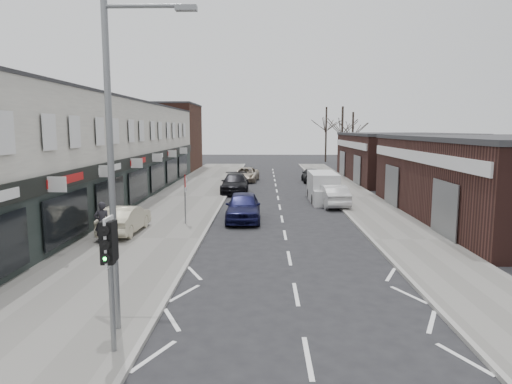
{
  "coord_description": "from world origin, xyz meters",
  "views": [
    {
      "loc": [
        -0.98,
        -11.7,
        5.12
      ],
      "look_at": [
        -1.34,
        6.49,
        2.6
      ],
      "focal_mm": 32.0,
      "sensor_mm": 36.0,
      "label": 1
    }
  ],
  "objects_px": {
    "pedestrian": "(102,222)",
    "sedan_on_pavement": "(125,219)",
    "parked_car_right_b": "(311,175)",
    "white_van": "(323,188)",
    "parked_car_left_a": "(243,207)",
    "traffic_light": "(110,253)",
    "parked_car_left_b": "(235,183)",
    "parked_car_left_c": "(246,175)",
    "warning_sign": "(186,185)",
    "parked_car_right_a": "(332,195)",
    "street_lamp": "(117,150)"
  },
  "relations": [
    {
      "from": "white_van",
      "to": "parked_car_left_a",
      "type": "xyz_separation_m",
      "value": [
        -5.36,
        -7.11,
        -0.16
      ]
    },
    {
      "from": "traffic_light",
      "to": "white_van",
      "type": "height_order",
      "value": "traffic_light"
    },
    {
      "from": "traffic_light",
      "to": "parked_car_right_a",
      "type": "bearing_deg",
      "value": 68.93
    },
    {
      "from": "pedestrian",
      "to": "parked_car_left_c",
      "type": "bearing_deg",
      "value": -124.54
    },
    {
      "from": "parked_car_left_a",
      "to": "parked_car_left_c",
      "type": "distance_m",
      "value": 19.33
    },
    {
      "from": "parked_car_left_b",
      "to": "parked_car_right_a",
      "type": "relative_size",
      "value": 1.19
    },
    {
      "from": "sedan_on_pavement",
      "to": "pedestrian",
      "type": "xyz_separation_m",
      "value": [
        -0.38,
        -2.02,
        0.25
      ]
    },
    {
      "from": "traffic_light",
      "to": "warning_sign",
      "type": "relative_size",
      "value": 1.15
    },
    {
      "from": "pedestrian",
      "to": "sedan_on_pavement",
      "type": "bearing_deg",
      "value": -123.21
    },
    {
      "from": "traffic_light",
      "to": "parked_car_left_b",
      "type": "xyz_separation_m",
      "value": [
        1.0,
        26.73,
        -1.65
      ]
    },
    {
      "from": "parked_car_left_a",
      "to": "warning_sign",
      "type": "bearing_deg",
      "value": -154.18
    },
    {
      "from": "traffic_light",
      "to": "sedan_on_pavement",
      "type": "xyz_separation_m",
      "value": [
        -3.36,
        11.85,
        -1.62
      ]
    },
    {
      "from": "parked_car_left_a",
      "to": "parked_car_left_c",
      "type": "bearing_deg",
      "value": 90.92
    },
    {
      "from": "white_van",
      "to": "pedestrian",
      "type": "distance_m",
      "value": 17.07
    },
    {
      "from": "white_van",
      "to": "parked_car_left_a",
      "type": "height_order",
      "value": "white_van"
    },
    {
      "from": "traffic_light",
      "to": "pedestrian",
      "type": "bearing_deg",
      "value": 110.82
    },
    {
      "from": "parked_car_left_a",
      "to": "parked_car_left_b",
      "type": "bearing_deg",
      "value": 95.06
    },
    {
      "from": "parked_car_left_c",
      "to": "sedan_on_pavement",
      "type": "bearing_deg",
      "value": -96.84
    },
    {
      "from": "street_lamp",
      "to": "parked_car_left_a",
      "type": "relative_size",
      "value": 1.7
    },
    {
      "from": "traffic_light",
      "to": "parked_car_left_b",
      "type": "height_order",
      "value": "traffic_light"
    },
    {
      "from": "parked_car_left_a",
      "to": "parked_car_right_a",
      "type": "bearing_deg",
      "value": 40.14
    },
    {
      "from": "pedestrian",
      "to": "parked_car_right_b",
      "type": "relative_size",
      "value": 0.44
    },
    {
      "from": "warning_sign",
      "to": "parked_car_right_b",
      "type": "xyz_separation_m",
      "value": [
        8.66,
        20.28,
        -1.49
      ]
    },
    {
      "from": "parked_car_right_a",
      "to": "parked_car_right_b",
      "type": "distance_m",
      "value": 13.8
    },
    {
      "from": "traffic_light",
      "to": "parked_car_left_c",
      "type": "xyz_separation_m",
      "value": [
        1.54,
        34.83,
        -1.74
      ]
    },
    {
      "from": "white_van",
      "to": "parked_car_right_b",
      "type": "xyz_separation_m",
      "value": [
        0.34,
        11.67,
        -0.25
      ]
    },
    {
      "from": "traffic_light",
      "to": "parked_car_right_b",
      "type": "relative_size",
      "value": 0.74
    },
    {
      "from": "pedestrian",
      "to": "parked_car_left_a",
      "type": "xyz_separation_m",
      "value": [
        5.94,
        5.69,
        -0.24
      ]
    },
    {
      "from": "traffic_light",
      "to": "white_van",
      "type": "bearing_deg",
      "value": 71.53
    },
    {
      "from": "parked_car_right_a",
      "to": "parked_car_left_c",
      "type": "bearing_deg",
      "value": -70.98
    },
    {
      "from": "warning_sign",
      "to": "parked_car_left_b",
      "type": "relative_size",
      "value": 0.51
    },
    {
      "from": "traffic_light",
      "to": "parked_car_right_b",
      "type": "distance_m",
      "value": 35.24
    },
    {
      "from": "white_van",
      "to": "parked_car_right_a",
      "type": "height_order",
      "value": "white_van"
    },
    {
      "from": "pedestrian",
      "to": "parked_car_right_a",
      "type": "bearing_deg",
      "value": -160.1
    },
    {
      "from": "street_lamp",
      "to": "parked_car_left_c",
      "type": "relative_size",
      "value": 1.64
    },
    {
      "from": "white_van",
      "to": "parked_car_left_b",
      "type": "height_order",
      "value": "white_van"
    },
    {
      "from": "pedestrian",
      "to": "parked_car_left_b",
      "type": "height_order",
      "value": "pedestrian"
    },
    {
      "from": "warning_sign",
      "to": "parked_car_left_a",
      "type": "xyz_separation_m",
      "value": [
        2.96,
        1.5,
        -1.4
      ]
    },
    {
      "from": "warning_sign",
      "to": "parked_car_right_b",
      "type": "distance_m",
      "value": 22.1
    },
    {
      "from": "traffic_light",
      "to": "white_van",
      "type": "xyz_separation_m",
      "value": [
        7.56,
        22.63,
        -1.45
      ]
    },
    {
      "from": "white_van",
      "to": "pedestrian",
      "type": "relative_size",
      "value": 2.83
    },
    {
      "from": "traffic_light",
      "to": "parked_car_left_c",
      "type": "bearing_deg",
      "value": 87.48
    },
    {
      "from": "street_lamp",
      "to": "parked_car_right_b",
      "type": "xyz_separation_m",
      "value": [
        8.03,
        33.08,
        -3.91
      ]
    },
    {
      "from": "sedan_on_pavement",
      "to": "parked_car_left_a",
      "type": "xyz_separation_m",
      "value": [
        5.56,
        3.67,
        0.01
      ]
    },
    {
      "from": "parked_car_left_b",
      "to": "pedestrian",
      "type": "bearing_deg",
      "value": -106.55
    },
    {
      "from": "warning_sign",
      "to": "parked_car_left_c",
      "type": "relative_size",
      "value": 0.55
    },
    {
      "from": "traffic_light",
      "to": "parked_car_left_a",
      "type": "relative_size",
      "value": 0.66
    },
    {
      "from": "sedan_on_pavement",
      "to": "parked_car_left_c",
      "type": "height_order",
      "value": "sedan_on_pavement"
    },
    {
      "from": "white_van",
      "to": "parked_car_right_a",
      "type": "distance_m",
      "value": 2.17
    },
    {
      "from": "white_van",
      "to": "sedan_on_pavement",
      "type": "relative_size",
      "value": 1.29
    }
  ]
}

